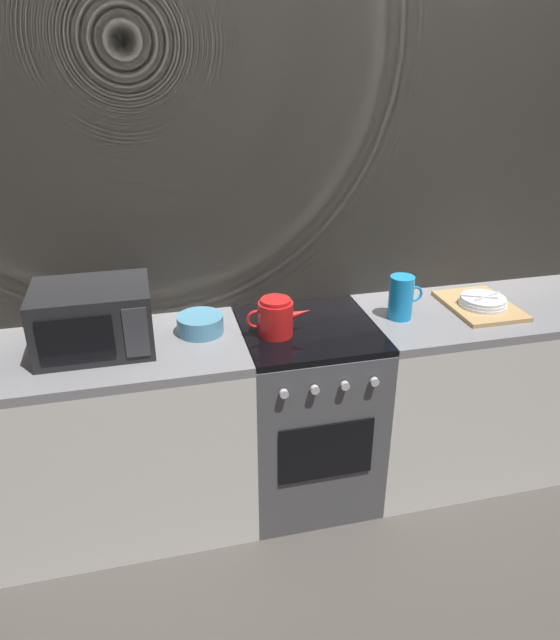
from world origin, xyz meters
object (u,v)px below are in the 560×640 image
Objects in this scene: mixing_bowl at (200,324)px; kettle at (276,317)px; microwave at (93,319)px; pitcher at (401,297)px; dish_pile at (481,304)px; stove_unit at (307,412)px.

kettle is at bearing -16.84° from mixing_bowl.
microwave is at bearing 176.05° from kettle.
pitcher is (0.59, 0.03, 0.02)m from kettle.
kettle reaches higher than dish_pile.
pitcher is at bearing 0.25° from stove_unit.
pitcher reaches higher than mixing_bowl.
pitcher is at bearing -0.72° from microwave.
mixing_bowl is 1.32m from dish_pile.
microwave reaches higher than pitcher.
microwave is 1.15× the size of dish_pile.
mixing_bowl is 0.50× the size of dish_pile.
dish_pile is at bearing -2.49° from mixing_bowl.
mixing_bowl is at bearing 177.51° from dish_pile.
stove_unit is at bearing -7.52° from mixing_bowl.
dish_pile is (1.00, 0.04, -0.06)m from kettle.
kettle reaches higher than stove_unit.
dish_pile is (0.85, 0.00, 0.47)m from stove_unit.
dish_pile is (1.75, -0.01, -0.11)m from microwave.
pitcher is at bearing 3.36° from kettle.
pitcher is 0.50× the size of dish_pile.
mixing_bowl is (0.43, 0.04, -0.10)m from microwave.
microwave is 0.75m from kettle.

